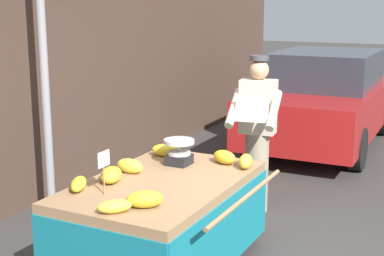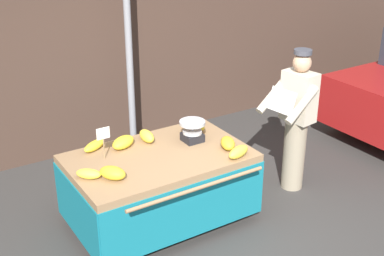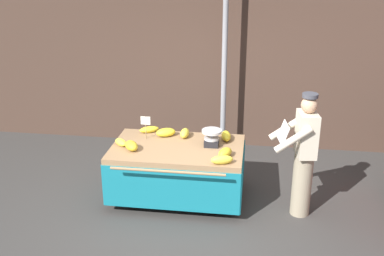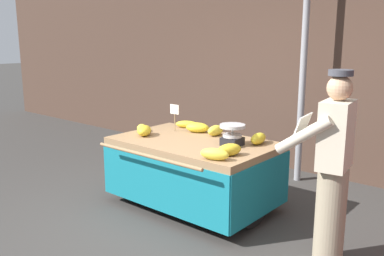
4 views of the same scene
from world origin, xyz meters
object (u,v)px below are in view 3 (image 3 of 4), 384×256
(banana_bunch_6, at_px, (149,129))
(banana_bunch_7, at_px, (121,142))
(banana_bunch_4, at_px, (131,146))
(banana_bunch_2, at_px, (166,132))
(weighing_scale, at_px, (212,138))
(banana_bunch_5, at_px, (225,153))
(street_pole, at_px, (224,59))
(vendor_person, at_px, (303,155))
(price_sign, at_px, (146,123))
(banana_bunch_0, at_px, (222,160))
(banana_cart, at_px, (178,160))
(banana_bunch_1, at_px, (185,133))
(banana_bunch_3, at_px, (226,136))

(banana_bunch_6, relative_size, banana_bunch_7, 1.22)
(banana_bunch_4, bearing_deg, banana_bunch_2, 56.26)
(weighing_scale, relative_size, banana_bunch_4, 1.05)
(banana_bunch_5, bearing_deg, street_pole, 95.18)
(banana_bunch_7, relative_size, vendor_person, 0.14)
(banana_bunch_4, bearing_deg, banana_bunch_6, 81.92)
(weighing_scale, xyz_separation_m, price_sign, (-0.97, 0.12, 0.13))
(banana_bunch_7, bearing_deg, weighing_scale, 7.70)
(price_sign, bearing_deg, banana_bunch_0, -30.96)
(banana_bunch_2, bearing_deg, banana_bunch_6, 157.11)
(banana_bunch_0, xyz_separation_m, banana_bunch_5, (0.02, 0.22, 0.00))
(weighing_scale, distance_m, vendor_person, 1.27)
(street_pole, distance_m, banana_cart, 2.06)
(banana_bunch_2, bearing_deg, banana_bunch_0, -42.67)
(weighing_scale, height_order, vendor_person, vendor_person)
(vendor_person, bearing_deg, banana_bunch_6, 163.46)
(weighing_scale, bearing_deg, banana_bunch_6, 159.35)
(banana_cart, xyz_separation_m, banana_bunch_2, (-0.23, 0.35, 0.27))
(banana_bunch_2, height_order, banana_bunch_6, banana_bunch_2)
(street_pole, distance_m, banana_bunch_1, 1.62)
(vendor_person, bearing_deg, banana_bunch_0, -164.78)
(banana_bunch_1, height_order, vendor_person, vendor_person)
(street_pole, height_order, banana_bunch_4, street_pole)
(street_pole, bearing_deg, price_sign, -124.85)
(banana_bunch_1, bearing_deg, weighing_scale, -31.19)
(banana_bunch_7, bearing_deg, banana_bunch_3, 15.83)
(banana_bunch_3, distance_m, banana_bunch_7, 1.50)
(banana_bunch_3, distance_m, banana_bunch_4, 1.37)
(weighing_scale, height_order, banana_bunch_7, weighing_scale)
(banana_bunch_5, bearing_deg, vendor_person, 3.72)
(weighing_scale, relative_size, price_sign, 0.82)
(banana_bunch_2, bearing_deg, street_pole, 60.66)
(banana_bunch_0, xyz_separation_m, vendor_person, (1.04, 0.28, 0.00))
(banana_cart, relative_size, vendor_person, 1.09)
(street_pole, relative_size, banana_bunch_2, 11.66)
(banana_bunch_3, height_order, banana_bunch_5, banana_bunch_5)
(banana_bunch_3, relative_size, banana_bunch_5, 1.16)
(street_pole, relative_size, banana_bunch_6, 11.37)
(banana_cart, bearing_deg, weighing_scale, 11.81)
(street_pole, bearing_deg, banana_bunch_5, -84.82)
(banana_bunch_4, distance_m, banana_bunch_6, 0.68)
(street_pole, distance_m, banana_bunch_3, 1.58)
(banana_bunch_3, distance_m, banana_bunch_5, 0.60)
(banana_cart, bearing_deg, banana_bunch_3, 27.27)
(banana_bunch_7, height_order, vendor_person, vendor_person)
(weighing_scale, bearing_deg, banana_bunch_4, -164.26)
(banana_bunch_0, distance_m, banana_bunch_1, 1.03)
(banana_bunch_2, bearing_deg, banana_cart, -56.50)
(street_pole, bearing_deg, banana_bunch_3, -83.82)
(banana_bunch_4, bearing_deg, street_pole, 59.32)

